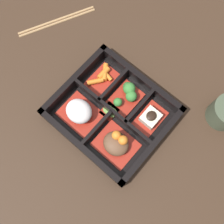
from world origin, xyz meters
TOP-DOWN VIEW (x-y plane):
  - ground_plane at (0.00, 0.00)m, footprint 3.00×3.00m
  - bento_base at (0.00, 0.00)m, footprint 0.26×0.24m
  - bento_rim at (-0.00, -0.00)m, footprint 0.26×0.24m
  - bowl_stew at (-0.06, 0.05)m, footprint 0.10×0.08m
  - bowl_rice at (0.06, 0.05)m, footprint 0.10×0.08m
  - bowl_tofu at (-0.08, -0.05)m, footprint 0.05×0.09m
  - bowl_greens at (0.00, -0.06)m, footprint 0.06×0.09m
  - bowl_carrots at (0.08, -0.05)m, footprint 0.06×0.09m
  - bowl_pickles at (0.01, -0.00)m, footprint 0.04×0.04m
  - chopsticks at (0.30, -0.10)m, footprint 0.11×0.21m

SIDE VIEW (x-z plane):
  - ground_plane at x=0.00m, z-range 0.00..0.00m
  - chopsticks at x=0.30m, z-range 0.00..0.01m
  - bento_base at x=0.00m, z-range 0.00..0.01m
  - bowl_pickles at x=0.01m, z-range 0.01..0.02m
  - bowl_carrots at x=0.08m, z-range 0.01..0.03m
  - bento_rim at x=0.00m, z-range 0.00..0.04m
  - bowl_tofu at x=-0.08m, z-range 0.00..0.04m
  - bowl_greens at x=0.00m, z-range 0.01..0.04m
  - bowl_stew at x=-0.06m, z-range 0.00..0.05m
  - bowl_rice at x=0.06m, z-range 0.01..0.06m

